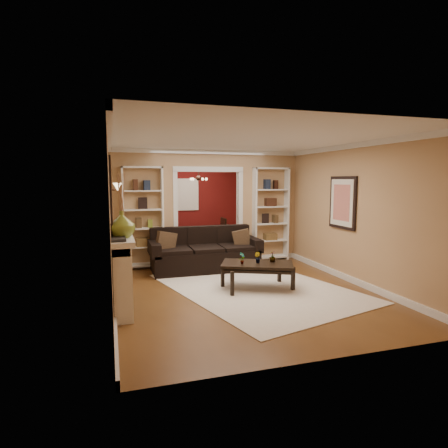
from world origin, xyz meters
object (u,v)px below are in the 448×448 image
object	(u,v)px
sofa	(205,249)
dining_table	(199,242)
coffee_table	(257,276)
bookshelf_left	(143,218)
bookshelf_right	(270,214)
fireplace	(123,271)

from	to	relation	value
sofa	dining_table	bearing A→B (deg)	80.43
coffee_table	bookshelf_left	world-z (taller)	bookshelf_left
bookshelf_left	dining_table	bearing A→B (deg)	42.85
coffee_table	bookshelf_left	size ratio (longest dim) A/B	0.56
sofa	coffee_table	world-z (taller)	sofa
bookshelf_left	bookshelf_right	world-z (taller)	same
sofa	fireplace	world-z (taller)	fireplace
fireplace	dining_table	xyz separation A→B (m)	(2.17, 4.04, -0.31)
coffee_table	bookshelf_right	bearing A→B (deg)	85.09
fireplace	sofa	bearing A→B (deg)	47.02
sofa	dining_table	size ratio (longest dim) A/B	1.55
coffee_table	fireplace	bearing A→B (deg)	-149.21
dining_table	fireplace	bearing A→B (deg)	151.77
sofa	fireplace	size ratio (longest dim) A/B	1.42
bookshelf_left	dining_table	size ratio (longest dim) A/B	1.48
coffee_table	bookshelf_left	distance (m)	3.05
bookshelf_right	fireplace	xyz separation A→B (m)	(-3.64, -2.53, -0.57)
bookshelf_left	dining_table	xyz separation A→B (m)	(1.63, 1.51, -0.88)
bookshelf_left	fireplace	bearing A→B (deg)	-102.05
bookshelf_right	fireplace	world-z (taller)	bookshelf_right
bookshelf_left	dining_table	distance (m)	2.39
sofa	dining_table	distance (m)	2.13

